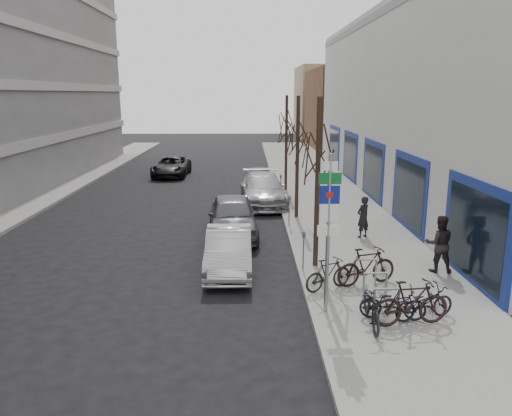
{
  "coord_description": "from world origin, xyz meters",
  "views": [
    {
      "loc": [
        0.43,
        -11.82,
        5.59
      ],
      "look_at": [
        0.68,
        3.78,
        2.0
      ],
      "focal_mm": 35.0,
      "sensor_mm": 36.0,
      "label": 1
    }
  ],
  "objects_px": {
    "tree_near": "(319,143)",
    "tree_mid": "(298,129)",
    "highway_sign_pole": "(328,224)",
    "bike_near_left": "(372,302)",
    "parked_car_back": "(263,189)",
    "bike_rack": "(375,283)",
    "bike_far_inner": "(366,266)",
    "meter_front": "(304,247)",
    "parked_car_mid": "(233,216)",
    "pedestrian_far": "(439,243)",
    "tree_far": "(287,121)",
    "meter_back": "(281,184)",
    "bike_near_right": "(411,302)",
    "pedestrian_near": "(363,217)",
    "lane_car": "(171,166)",
    "meter_mid": "(289,208)",
    "bike_mid_curb": "(424,300)",
    "parked_car_front": "(229,250)",
    "bike_mid_inner": "(328,274)",
    "bike_far_curb": "(393,300)"
  },
  "relations": [
    {
      "from": "parked_car_back",
      "to": "bike_near_right",
      "type": "bearing_deg",
      "value": -80.34
    },
    {
      "from": "parked_car_mid",
      "to": "parked_car_back",
      "type": "xyz_separation_m",
      "value": [
        1.39,
        5.72,
        -0.02
      ]
    },
    {
      "from": "meter_front",
      "to": "bike_near_left",
      "type": "distance_m",
      "value": 3.96
    },
    {
      "from": "tree_near",
      "to": "pedestrian_far",
      "type": "distance_m",
      "value": 4.86
    },
    {
      "from": "tree_far",
      "to": "pedestrian_far",
      "type": "height_order",
      "value": "tree_far"
    },
    {
      "from": "lane_car",
      "to": "highway_sign_pole",
      "type": "bearing_deg",
      "value": -70.82
    },
    {
      "from": "tree_mid",
      "to": "meter_back",
      "type": "relative_size",
      "value": 4.33
    },
    {
      "from": "meter_mid",
      "to": "bike_mid_curb",
      "type": "distance_m",
      "value": 9.36
    },
    {
      "from": "tree_near",
      "to": "tree_far",
      "type": "relative_size",
      "value": 1.0
    },
    {
      "from": "tree_near",
      "to": "parked_car_back",
      "type": "relative_size",
      "value": 1.01
    },
    {
      "from": "bike_far_inner",
      "to": "pedestrian_far",
      "type": "distance_m",
      "value": 2.75
    },
    {
      "from": "highway_sign_pole",
      "to": "bike_far_inner",
      "type": "relative_size",
      "value": 2.21
    },
    {
      "from": "highway_sign_pole",
      "to": "lane_car",
      "type": "height_order",
      "value": "highway_sign_pole"
    },
    {
      "from": "bike_far_inner",
      "to": "parked_car_mid",
      "type": "distance_m",
      "value": 7.04
    },
    {
      "from": "highway_sign_pole",
      "to": "bike_mid_inner",
      "type": "xyz_separation_m",
      "value": [
        0.28,
        1.44,
        -1.83
      ]
    },
    {
      "from": "tree_far",
      "to": "parked_car_back",
      "type": "bearing_deg",
      "value": -113.63
    },
    {
      "from": "tree_near",
      "to": "tree_mid",
      "type": "distance_m",
      "value": 6.5
    },
    {
      "from": "tree_mid",
      "to": "parked_car_front",
      "type": "bearing_deg",
      "value": -113.18
    },
    {
      "from": "highway_sign_pole",
      "to": "bike_rack",
      "type": "bearing_deg",
      "value": 23.59
    },
    {
      "from": "tree_far",
      "to": "bike_near_left",
      "type": "distance_m",
      "value": 17.6
    },
    {
      "from": "meter_back",
      "to": "bike_near_right",
      "type": "bearing_deg",
      "value": -81.74
    },
    {
      "from": "bike_far_curb",
      "to": "bike_far_inner",
      "type": "relative_size",
      "value": 0.85
    },
    {
      "from": "meter_front",
      "to": "parked_car_mid",
      "type": "bearing_deg",
      "value": 117.33
    },
    {
      "from": "tree_mid",
      "to": "bike_rack",
      "type": "bearing_deg",
      "value": -82.72
    },
    {
      "from": "parked_car_mid",
      "to": "tree_near",
      "type": "bearing_deg",
      "value": -58.87
    },
    {
      "from": "meter_front",
      "to": "tree_near",
      "type": "bearing_deg",
      "value": 48.01
    },
    {
      "from": "bike_far_curb",
      "to": "pedestrian_near",
      "type": "height_order",
      "value": "pedestrian_near"
    },
    {
      "from": "tree_near",
      "to": "meter_front",
      "type": "distance_m",
      "value": 3.26
    },
    {
      "from": "bike_near_right",
      "to": "parked_car_mid",
      "type": "xyz_separation_m",
      "value": [
        -4.5,
        8.37,
        0.07
      ]
    },
    {
      "from": "tree_mid",
      "to": "parked_car_front",
      "type": "xyz_separation_m",
      "value": [
        -2.8,
        -6.54,
        -3.42
      ]
    },
    {
      "from": "bike_near_left",
      "to": "parked_car_front",
      "type": "distance_m",
      "value": 5.54
    },
    {
      "from": "highway_sign_pole",
      "to": "bike_near_left",
      "type": "xyz_separation_m",
      "value": [
        0.99,
        -0.75,
        -1.74
      ]
    },
    {
      "from": "tree_far",
      "to": "bike_mid_curb",
      "type": "bearing_deg",
      "value": -82.81
    },
    {
      "from": "parked_car_mid",
      "to": "pedestrian_near",
      "type": "xyz_separation_m",
      "value": [
        5.04,
        -0.86,
        0.15
      ]
    },
    {
      "from": "meter_front",
      "to": "parked_car_front",
      "type": "distance_m",
      "value": 2.41
    },
    {
      "from": "tree_near",
      "to": "lane_car",
      "type": "height_order",
      "value": "tree_near"
    },
    {
      "from": "pedestrian_far",
      "to": "bike_far_inner",
      "type": "bearing_deg",
      "value": 31.8
    },
    {
      "from": "bike_mid_curb",
      "to": "bike_mid_inner",
      "type": "bearing_deg",
      "value": 29.2
    },
    {
      "from": "tree_near",
      "to": "tree_mid",
      "type": "height_order",
      "value": "same"
    },
    {
      "from": "bike_mid_inner",
      "to": "lane_car",
      "type": "height_order",
      "value": "lane_car"
    },
    {
      "from": "meter_front",
      "to": "parked_car_mid",
      "type": "xyz_separation_m",
      "value": [
        -2.35,
        4.55,
        -0.11
      ]
    },
    {
      "from": "tree_far",
      "to": "bike_mid_inner",
      "type": "xyz_separation_m",
      "value": [
        0.08,
        -15.07,
        -3.48
      ]
    },
    {
      "from": "bike_near_right",
      "to": "bike_mid_curb",
      "type": "relative_size",
      "value": 1.17
    },
    {
      "from": "highway_sign_pole",
      "to": "parked_car_back",
      "type": "relative_size",
      "value": 0.77
    },
    {
      "from": "meter_mid",
      "to": "pedestrian_near",
      "type": "height_order",
      "value": "pedestrian_near"
    },
    {
      "from": "tree_mid",
      "to": "tree_far",
      "type": "height_order",
      "value": "same"
    },
    {
      "from": "tree_near",
      "to": "meter_back",
      "type": "distance_m",
      "value": 10.98
    },
    {
      "from": "bike_near_right",
      "to": "parked_car_front",
      "type": "relative_size",
      "value": 0.47
    },
    {
      "from": "parked_car_back",
      "to": "parked_car_front",
      "type": "bearing_deg",
      "value": -100.86
    },
    {
      "from": "bike_mid_curb",
      "to": "parked_car_back",
      "type": "bearing_deg",
      "value": -3.3
    }
  ]
}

